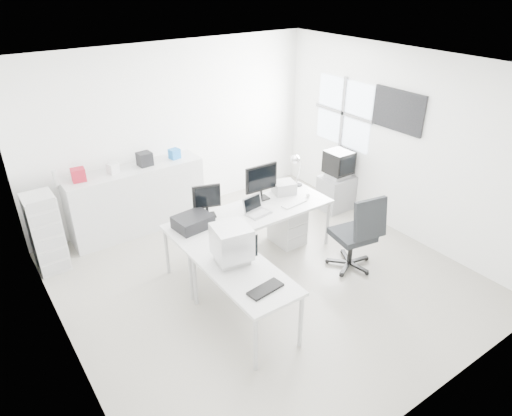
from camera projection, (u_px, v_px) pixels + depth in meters
floor at (264, 278)px, 6.22m from camera, size 5.00×5.00×0.01m
ceiling at (267, 68)px, 4.91m from camera, size 5.00×5.00×0.01m
back_wall at (174, 131)px, 7.37m from camera, size 5.00×0.02×2.80m
left_wall at (52, 250)px, 4.30m from camera, size 0.02×5.00×2.80m
right_wall at (400, 145)px, 6.83m from camera, size 0.02×5.00×2.80m
window at (343, 113)px, 7.59m from camera, size 0.02×1.20×1.10m
wall_picture at (398, 111)px, 6.65m from camera, size 0.04×0.90×0.60m
main_desk at (251, 235)px, 6.50m from camera, size 2.40×0.80×0.75m
side_desk at (245, 298)px, 5.27m from camera, size 0.70×1.40×0.75m
drawer_pedestal at (287, 224)px, 6.92m from camera, size 0.40×0.50×0.60m
inkjet_printer at (193, 222)px, 5.92m from camera, size 0.50×0.41×0.17m
lcd_monitor_small at (207, 201)px, 6.11m from camera, size 0.43×0.32×0.48m
lcd_monitor_large at (261, 182)px, 6.55m from camera, size 0.52×0.22×0.54m
laptop at (258, 207)px, 6.22m from camera, size 0.36×0.37×0.21m
white_keyboard at (294, 203)px, 6.54m from camera, size 0.43×0.17×0.02m
white_mouse at (308, 195)px, 6.71m from camera, size 0.06×0.06×0.06m
laser_printer at (284, 187)px, 6.82m from camera, size 0.37×0.34×0.18m
desk_lamp at (299, 170)px, 6.97m from camera, size 0.19×0.19×0.52m
crt_monitor at (232, 244)px, 5.16m from camera, size 0.48×0.48×0.49m
black_keyboard at (265, 289)px, 4.80m from camera, size 0.42×0.21×0.03m
office_chair at (353, 231)px, 6.22m from camera, size 0.76×0.76×1.14m
tv_cabinet at (336, 192)px, 7.89m from camera, size 0.55×0.45×0.60m
crt_tv at (339, 164)px, 7.65m from camera, size 0.50×0.48×0.45m
sideboard at (137, 199)px, 7.16m from camera, size 2.11×0.53×1.05m
clutter_box_a at (78, 175)px, 6.46m from camera, size 0.21×0.19×0.19m
clutter_box_b at (113, 168)px, 6.73m from camera, size 0.18×0.17×0.15m
clutter_box_c at (145, 159)px, 6.97m from camera, size 0.22×0.20×0.21m
clutter_box_d at (174, 154)px, 7.23m from camera, size 0.18×0.16×0.16m
clutter_bottle at (55, 178)px, 6.33m from camera, size 0.07×0.07×0.22m
filing_cabinet at (46, 233)px, 6.20m from camera, size 0.39×0.46×1.12m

